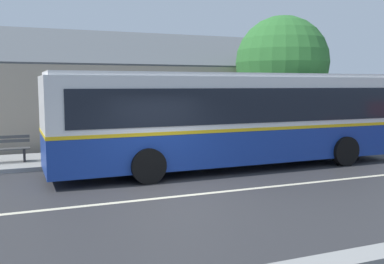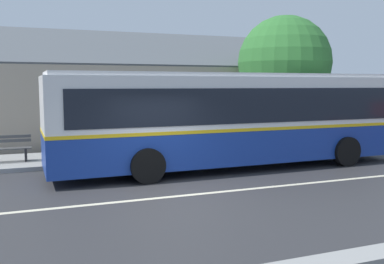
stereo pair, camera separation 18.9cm
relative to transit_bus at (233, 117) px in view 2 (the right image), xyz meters
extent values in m
plane|color=#2D2D30|center=(-3.06, -2.90, -1.68)|extent=(300.00, 300.00, 0.00)
cube|color=gray|center=(-3.06, 3.10, -1.60)|extent=(60.00, 3.00, 0.15)
cube|color=beige|center=(-3.06, -2.90, -1.67)|extent=(60.00, 0.16, 0.01)
cube|color=tan|center=(-3.76, 10.77, 0.11)|extent=(23.75, 10.36, 3.57)
cube|color=#4C5156|center=(-3.76, 8.18, 2.87)|extent=(24.35, 5.24, 2.12)
cube|color=#4C5156|center=(-3.76, 13.36, 2.87)|extent=(24.35, 5.24, 2.12)
cube|color=black|center=(-3.76, 5.56, 0.28)|extent=(1.10, 0.06, 1.30)
cube|color=black|center=(4.55, 5.56, 0.28)|extent=(1.10, 0.06, 1.30)
cube|color=#4C3323|center=(-0.20, 5.56, -0.63)|extent=(1.00, 0.06, 2.10)
cube|color=navy|center=(-0.02, 0.00, -0.87)|extent=(11.96, 2.64, 1.06)
cube|color=gold|center=(-0.02, 0.00, -0.29)|extent=(11.98, 2.66, 0.10)
cube|color=white|center=(-0.02, 0.00, 0.54)|extent=(11.96, 2.64, 1.56)
cube|color=white|center=(-0.02, 0.00, 1.38)|extent=(11.72, 2.51, 0.12)
cube|color=black|center=(-0.03, 1.26, 0.44)|extent=(10.97, 0.16, 1.06)
cube|color=black|center=(0.00, -1.27, 0.44)|extent=(10.97, 0.16, 1.06)
cube|color=black|center=(5.97, 0.07, 0.44)|extent=(0.07, 2.20, 1.06)
cube|color=black|center=(5.97, 0.07, 1.18)|extent=(0.06, 1.75, 0.24)
cube|color=black|center=(5.99, 0.07, -1.28)|extent=(0.11, 2.50, 0.28)
cube|color=#192D99|center=(-1.52, 1.25, -0.87)|extent=(3.34, 0.07, 0.74)
cube|color=black|center=(4.62, 1.32, -0.22)|extent=(0.90, 0.04, 2.37)
cylinder|color=black|center=(3.67, 1.29, -1.18)|extent=(1.00, 0.29, 1.00)
cylinder|color=black|center=(3.70, -1.21, -1.18)|extent=(1.00, 0.29, 1.00)
cylinder|color=black|center=(-3.31, 1.21, -1.18)|extent=(1.00, 0.29, 1.00)
cylinder|color=black|center=(-3.28, -1.29, -1.18)|extent=(1.00, 0.29, 1.00)
cube|color=#4C4C4C|center=(-7.20, 3.02, -1.08)|extent=(1.86, 0.10, 0.04)
cube|color=#4C4C4C|center=(-7.20, 2.87, -1.08)|extent=(1.86, 0.10, 0.04)
cube|color=#4C4C4C|center=(-7.20, 2.73, -1.08)|extent=(1.86, 0.10, 0.04)
cube|color=#4C4C4C|center=(-7.20, 2.60, -0.78)|extent=(1.86, 0.04, 0.10)
cube|color=#4C4C4C|center=(-7.20, 2.60, -0.64)|extent=(1.86, 0.04, 0.10)
cube|color=black|center=(-6.46, 2.87, -1.30)|extent=(0.08, 0.43, 0.45)
cylinder|color=#4C3828|center=(4.56, 4.00, -0.49)|extent=(0.43, 0.43, 2.38)
sphere|color=#2D6B2D|center=(4.56, 4.00, 2.06)|extent=(4.19, 4.19, 4.19)
sphere|color=#2D6B2D|center=(3.99, 3.88, 1.43)|extent=(2.56, 2.56, 2.56)
cylinder|color=gray|center=(6.97, 2.10, -0.33)|extent=(0.07, 0.07, 2.40)
cube|color=#1959A5|center=(6.97, 2.08, 0.62)|extent=(0.36, 0.03, 0.48)
camera|label=1|loc=(-6.54, -12.60, 1.07)|focal=40.00mm
camera|label=2|loc=(-6.36, -12.67, 1.07)|focal=40.00mm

